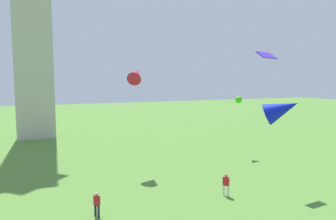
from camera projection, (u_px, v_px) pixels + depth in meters
The scene contains 6 objects.
person_4 at pixel (226, 183), 24.71m from camera, with size 0.47×0.55×1.82m.
person_5 at pixel (97, 203), 20.94m from camera, with size 0.42×0.52×1.75m.
kite_flying_3 at pixel (282, 109), 20.60m from camera, with size 2.90×2.91×2.26m.
kite_flying_4 at pixel (266, 55), 27.78m from camera, with size 1.75×1.20×0.76m.
kite_flying_5 at pixel (237, 99), 37.79m from camera, with size 1.62×1.48×1.08m.
kite_flying_6 at pixel (136, 74), 32.21m from camera, with size 2.53×2.98×2.32m.
Camera 1 is at (-6.58, -0.80, 9.44)m, focal length 32.67 mm.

